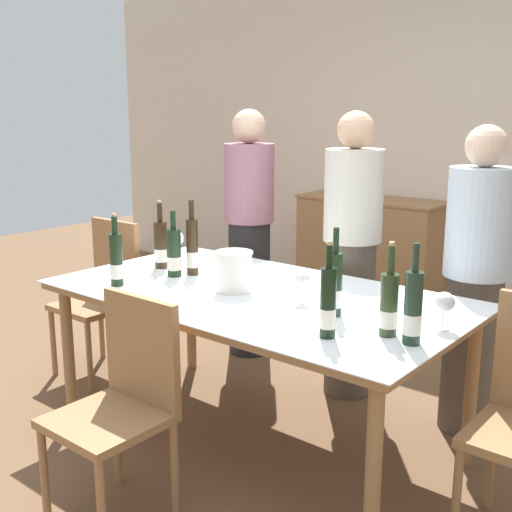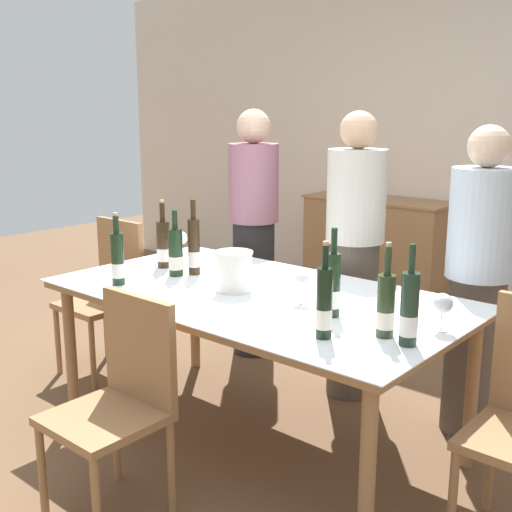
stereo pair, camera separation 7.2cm
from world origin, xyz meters
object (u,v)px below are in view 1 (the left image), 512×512
Objects in this scene: ice_bucket at (234,270)px; wine_bottle_6 at (192,248)px; wine_bottle_0 at (161,246)px; wine_bottle_7 at (328,304)px; wine_bottle_5 at (116,260)px; wine_bottle_3 at (335,285)px; wine_glass_2 at (444,303)px; sideboard_cabinet at (369,253)px; wine_bottle_1 at (389,305)px; person_guest_right at (476,284)px; person_host at (249,234)px; wine_glass_0 at (178,239)px; wine_bottle_2 at (174,254)px; person_guest_left at (352,257)px; chair_near_front at (124,394)px; chair_left_end at (105,288)px; wine_bottle_4 at (413,310)px; wine_glass_1 at (302,280)px; dining_table at (256,304)px.

wine_bottle_6 is at bearing 165.75° from ice_bucket.
wine_bottle_7 reaches higher than wine_bottle_0.
wine_bottle_3 is at bearing 14.23° from wine_bottle_5.
wine_bottle_3 is at bearing -163.52° from wine_glass_2.
sideboard_cabinet is 2.34m from wine_bottle_6.
person_guest_right is at bearing 90.40° from wine_bottle_1.
person_host is at bearing 142.89° from wine_bottle_3.
ice_bucket is 0.12× the size of person_host.
wine_glass_0 is (-0.28, 0.69, -0.03)m from wine_bottle_5.
ice_bucket is at bearing -1.71° from wine_bottle_2.
wine_bottle_5 is (-1.40, -0.20, 0.00)m from wine_bottle_1.
person_guest_right reaches higher than wine_bottle_5.
wine_bottle_2 is (0.19, -0.08, -0.01)m from wine_bottle_0.
person_guest_right is (0.88, 0.85, -0.10)m from ice_bucket.
wine_bottle_6 reaches higher than wine_bottle_5.
person_guest_left is at bearing 127.91° from wine_bottle_1.
wine_bottle_2 reaches higher than wine_glass_0.
chair_left_end is (-1.25, 0.87, 0.03)m from chair_near_front.
wine_bottle_4 reaches higher than wine_bottle_7.
wine_bottle_4 is (0.41, -0.10, 0.00)m from wine_bottle_3.
chair_near_front is at bearing -51.28° from wine_bottle_0.
wine_bottle_5 is at bearing -81.57° from person_host.
person_guest_right is (1.26, 0.75, -0.14)m from wine_bottle_6.
wine_bottle_3 is 0.96m from person_guest_left.
person_host is (-0.33, 0.87, -0.10)m from wine_bottle_6.
wine_bottle_3 is 0.23m from wine_glass_1.
wine_bottle_6 is at bearing 174.18° from dining_table.
wine_bottle_2 is at bearing -176.09° from wine_glass_2.
dining_table is at bearing -3.97° from chair_left_end.
person_guest_right is at bearing 57.48° from wine_glass_1.
chair_near_front is (-0.54, -0.72, -0.40)m from wine_bottle_3.
wine_glass_2 is 0.16× the size of chair_left_end.
wine_bottle_1 is 0.23× the size of person_host.
wine_bottle_4 is (1.58, -2.51, 0.45)m from sideboard_cabinet.
wine_bottle_2 is at bearing 166.53° from wine_bottle_7.
wine_bottle_1 is at bearing -14.63° from wine_bottle_3.
dining_table is 1.23m from person_host.
wine_glass_2 reaches higher than sideboard_cabinet.
wine_bottle_5 is 0.38× the size of chair_left_end.
wine_bottle_2 reaches higher than dining_table.
dining_table is at bearing 29.01° from wine_bottle_5.
wine_bottle_2 reaches higher than sideboard_cabinet.
person_host reaches higher than wine_bottle_2.
wine_bottle_1 reaches higher than dining_table.
person_host reaches higher than wine_bottle_0.
wine_bottle_5 is (-0.52, -0.30, 0.02)m from ice_bucket.
wine_bottle_4 is 0.98m from person_guest_right.
wine_bottle_1 is at bearing -89.60° from person_guest_right.
wine_bottle_4 is 2.02m from person_host.
wine_bottle_5 reaches higher than chair_near_front.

